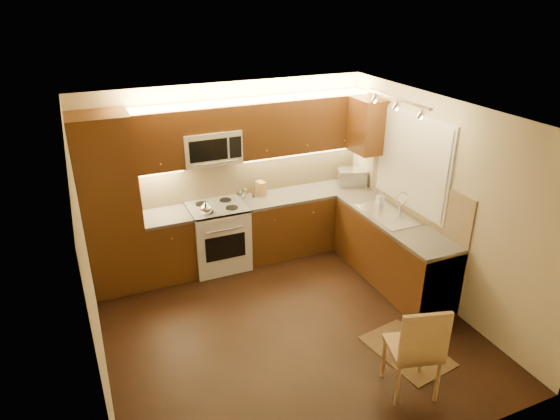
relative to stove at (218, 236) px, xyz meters
name	(u,v)px	position (x,y,z in m)	size (l,w,h in m)	color
floor	(287,327)	(0.30, -1.68, -0.46)	(4.00, 4.00, 0.01)	black
ceiling	(288,116)	(0.30, -1.68, 2.04)	(4.00, 4.00, 0.01)	beige
wall_back	(229,172)	(0.30, 0.32, 0.79)	(4.00, 0.01, 2.50)	#C2B28E
wall_front	(400,347)	(0.30, -3.67, 0.79)	(4.00, 0.01, 2.50)	#C2B28E
wall_left	(89,271)	(-1.70, -1.68, 0.79)	(0.01, 4.00, 2.50)	#C2B28E
wall_right	(438,202)	(2.30, -1.68, 0.79)	(0.01, 4.00, 2.50)	#C2B28E
pantry	(110,206)	(-1.35, 0.02, 0.69)	(0.70, 0.60, 2.30)	#4F2D10
base_cab_back_left	(169,247)	(-0.69, 0.02, -0.03)	(0.62, 0.60, 0.86)	#4F2D10
counter_back_left	(166,217)	(-0.69, 0.02, 0.42)	(0.62, 0.60, 0.04)	#373432
base_cab_back_right	(304,221)	(1.34, 0.02, -0.03)	(1.92, 0.60, 0.86)	#4F2D10
counter_back_right	(305,193)	(1.34, 0.02, 0.42)	(1.92, 0.60, 0.04)	#373432
base_cab_right	(392,252)	(2.00, -1.28, -0.03)	(0.60, 2.00, 0.86)	#4F2D10
counter_right	(395,221)	(2.00, -1.28, 0.42)	(0.60, 2.00, 0.04)	#373432
dishwasher	(426,278)	(2.00, -1.98, -0.03)	(0.58, 0.60, 0.84)	silver
backsplash_back	(253,173)	(0.65, 0.31, 0.74)	(3.30, 0.02, 0.60)	tan
backsplash_right	(417,195)	(2.29, -1.28, 0.74)	(0.02, 2.00, 0.60)	tan
upper_cab_back_left	(156,141)	(-0.69, 0.15, 1.42)	(0.62, 0.35, 0.75)	#4F2D10
upper_cab_back_right	(303,124)	(1.34, 0.15, 1.42)	(1.92, 0.35, 0.75)	#4F2D10
upper_cab_bridge	(208,118)	(0.00, 0.15, 1.63)	(0.76, 0.35, 0.31)	#4F2D10
upper_cab_right_corner	(367,126)	(2.12, -0.28, 1.42)	(0.35, 0.50, 0.75)	#4F2D10
stove	(218,236)	(0.00, 0.00, 0.00)	(0.76, 0.65, 0.92)	silver
microwave	(210,146)	(0.00, 0.14, 1.26)	(0.76, 0.38, 0.44)	silver
window_frame	(412,161)	(2.29, -1.12, 1.14)	(0.03, 1.44, 1.24)	silver
window_blinds	(411,162)	(2.27, -1.12, 1.14)	(0.02, 1.36, 1.16)	silver
sink	(389,210)	(2.00, -1.12, 0.52)	(0.52, 0.86, 0.15)	silver
faucet	(401,202)	(2.18, -1.12, 0.59)	(0.20, 0.04, 0.30)	silver
track_light_bar	(398,99)	(1.85, -1.27, 2.00)	(0.04, 1.20, 0.03)	silver
kettle	(206,207)	(-0.20, -0.20, 0.56)	(0.16, 0.16, 0.19)	silver
toaster_oven	(352,177)	(2.11, 0.01, 0.56)	(0.41, 0.30, 0.24)	silver
knife_block	(261,189)	(0.71, 0.16, 0.54)	(0.10, 0.15, 0.21)	#996E45
spice_jar_a	(244,196)	(0.44, 0.13, 0.48)	(0.05, 0.05, 0.09)	silver
spice_jar_b	(254,194)	(0.59, 0.14, 0.49)	(0.04, 0.04, 0.10)	brown
spice_jar_c	(241,193)	(0.44, 0.26, 0.48)	(0.05, 0.05, 0.09)	silver
spice_jar_d	(246,192)	(0.51, 0.26, 0.49)	(0.04, 0.04, 0.09)	olive
soap_bottle	(380,198)	(2.09, -0.78, 0.54)	(0.09, 0.09, 0.19)	silver
rug	(407,351)	(1.33, -2.58, -0.45)	(0.61, 0.92, 0.01)	black
dining_chair	(413,346)	(1.01, -3.01, 0.06)	(0.46, 0.46, 1.03)	#996E45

